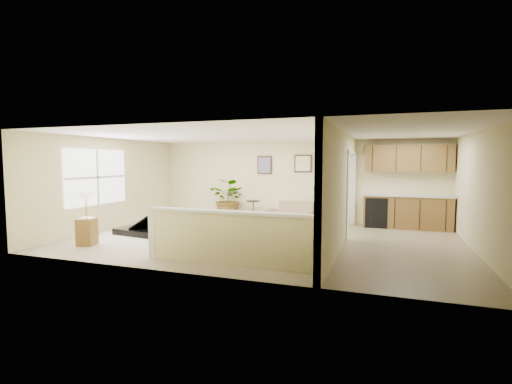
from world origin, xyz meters
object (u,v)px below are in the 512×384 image
(palm_plant, at_px, (229,199))
(small_plant, at_px, (337,220))
(lamp_stand, at_px, (87,223))
(piano, at_px, (152,211))
(piano_bench, at_px, (204,226))
(accent_table, at_px, (253,208))
(loveseat, at_px, (289,212))

(palm_plant, relative_size, small_plant, 2.50)
(small_plant, bearing_deg, lamp_stand, -140.98)
(piano, xyz_separation_m, piano_bench, (1.58, -0.13, -0.31))
(piano_bench, relative_size, accent_table, 1.24)
(piano, bearing_deg, piano_bench, 3.47)
(small_plant, bearing_deg, palm_plant, 172.38)
(small_plant, height_order, lamp_stand, lamp_stand)
(accent_table, distance_m, palm_plant, 0.89)
(lamp_stand, bearing_deg, loveseat, 52.48)
(piano, xyz_separation_m, palm_plant, (1.04, 2.72, 0.08))
(piano_bench, xyz_separation_m, palm_plant, (-0.54, 2.85, 0.38))
(palm_plant, bearing_deg, accent_table, -5.49)
(accent_table, relative_size, lamp_stand, 0.53)
(piano_bench, relative_size, small_plant, 1.46)
(loveseat, bearing_deg, small_plant, 2.00)
(small_plant, bearing_deg, piano, -153.53)
(piano, bearing_deg, loveseat, 50.31)
(piano_bench, relative_size, palm_plant, 0.59)
(accent_table, height_order, small_plant, accent_table)
(accent_table, relative_size, small_plant, 1.18)
(lamp_stand, bearing_deg, palm_plant, 71.55)
(piano, distance_m, palm_plant, 2.92)
(palm_plant, xyz_separation_m, small_plant, (3.49, -0.47, -0.42))
(lamp_stand, bearing_deg, accent_table, 62.00)
(piano, bearing_deg, lamp_stand, -96.54)
(piano_bench, relative_size, lamp_stand, 0.66)
(accent_table, xyz_separation_m, small_plant, (2.64, -0.39, -0.18))
(palm_plant, bearing_deg, piano_bench, -79.23)
(small_plant, bearing_deg, piano_bench, -141.07)
(piano_bench, xyz_separation_m, lamp_stand, (-2.05, -1.67, 0.24))
(piano, distance_m, accent_table, 3.25)
(piano, distance_m, loveseat, 4.09)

